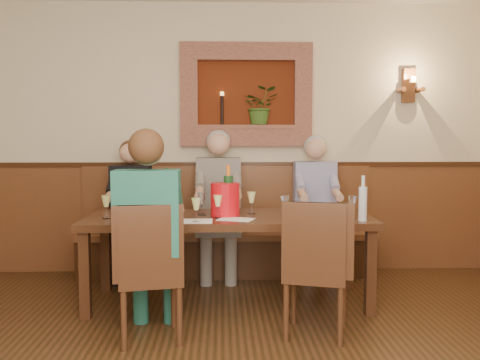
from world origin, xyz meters
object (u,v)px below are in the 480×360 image
object	(u,v)px
person_chair_front	(150,252)
spittoon_bucket	(225,199)
bench	(227,243)
chair_near_left	(150,300)
dining_table	(228,225)
person_bench_right	(316,219)
chair_near_right	(316,296)
person_bench_left	(130,222)
person_bench_mid	(218,216)
wine_bottle_green_b	(167,195)
wine_bottle_green_a	(228,194)
water_bottle	(363,203)

from	to	relation	value
person_chair_front	spittoon_bucket	size ratio (longest dim) A/B	5.31
bench	chair_near_left	bearing A→B (deg)	-107.56
dining_table	person_chair_front	distance (m)	0.96
chair_near_left	person_bench_right	world-z (taller)	person_bench_right
chair_near_right	person_bench_left	size ratio (longest dim) A/B	0.71
person_bench_mid	dining_table	bearing A→B (deg)	-83.91
person_bench_mid	person_chair_front	distance (m)	1.68
wine_bottle_green_b	person_bench_left	bearing A→B (deg)	122.10
bench	chair_near_left	xyz separation A→B (m)	(-0.56, -1.76, -0.04)
person_bench_mid	person_bench_right	world-z (taller)	person_bench_mid
dining_table	wine_bottle_green_a	bearing A→B (deg)	89.59
dining_table	chair_near_left	size ratio (longest dim) A/B	2.46
person_bench_right	person_chair_front	distance (m)	2.17
dining_table	person_bench_mid	size ratio (longest dim) A/B	1.62
dining_table	person_bench_right	world-z (taller)	person_bench_right
person_chair_front	dining_table	bearing A→B (deg)	54.08
bench	water_bottle	bearing A→B (deg)	-49.54
dining_table	chair_near_right	distance (m)	1.07
chair_near_right	spittoon_bucket	bearing A→B (deg)	145.22
bench	wine_bottle_green_b	size ratio (longest dim) A/B	7.48
chair_near_right	person_chair_front	distance (m)	1.22
chair_near_left	wine_bottle_green_b	bearing A→B (deg)	76.96
person_bench_left	person_bench_mid	xyz separation A→B (m)	(0.89, -0.00, 0.05)
bench	chair_near_right	xyz separation A→B (m)	(0.61, -1.72, -0.04)
wine_bottle_green_a	water_bottle	distance (m)	1.12
person_bench_left	person_bench_right	world-z (taller)	person_bench_right
chair_near_left	wine_bottle_green_a	world-z (taller)	wine_bottle_green_a
dining_table	person_chair_front	size ratio (longest dim) A/B	1.63
dining_table	wine_bottle_green_a	distance (m)	0.26
spittoon_bucket	wine_bottle_green_a	size ratio (longest dim) A/B	0.65
wine_bottle_green_a	spittoon_bucket	bearing A→B (deg)	-124.06
chair_near_left	person_bench_mid	world-z (taller)	person_bench_mid
chair_near_left	person_chair_front	size ratio (longest dim) A/B	0.66
chair_near_right	person_bench_right	world-z (taller)	person_bench_right
water_bottle	chair_near_right	bearing A→B (deg)	-133.72
dining_table	chair_near_left	distance (m)	1.07
dining_table	person_bench_left	bearing A→B (deg)	139.31
person_chair_front	water_bottle	bearing A→B (deg)	16.13
person_bench_left	dining_table	bearing A→B (deg)	-40.69
chair_near_left	person_bench_right	xyz separation A→B (m)	(1.45, 1.66, 0.31)
bench	water_bottle	distance (m)	1.74
chair_near_left	chair_near_right	xyz separation A→B (m)	(1.17, 0.04, 0.00)
chair_near_right	person_bench_right	size ratio (longest dim) A/B	0.69
spittoon_bucket	wine_bottle_green_a	xyz separation A→B (m)	(0.03, 0.04, 0.04)
dining_table	wine_bottle_green_b	world-z (taller)	wine_bottle_green_b
person_bench_mid	person_chair_front	size ratio (longest dim) A/B	1.01
bench	person_bench_left	distance (m)	1.01
person_chair_front	person_bench_left	bearing A→B (deg)	104.37
person_bench_right	spittoon_bucket	size ratio (longest dim) A/B	5.14
person_bench_right	wine_bottle_green_b	size ratio (longest dim) A/B	3.56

